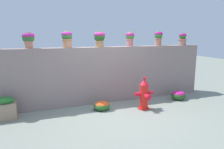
% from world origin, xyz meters
% --- Properties ---
extents(ground_plane, '(24.00, 24.00, 0.00)m').
position_xyz_m(ground_plane, '(0.00, 0.00, 0.00)').
color(ground_plane, gray).
extents(stone_wall, '(6.31, 0.38, 1.55)m').
position_xyz_m(stone_wall, '(0.00, 1.06, 0.77)').
color(stone_wall, gray).
rests_on(stone_wall, ground).
extents(potted_plant_1, '(0.30, 0.30, 0.40)m').
position_xyz_m(potted_plant_1, '(-1.83, 1.09, 1.79)').
color(potted_plant_1, '#C27460').
rests_on(potted_plant_1, stone_wall).
extents(potted_plant_2, '(0.28, 0.28, 0.43)m').
position_xyz_m(potted_plant_2, '(-0.92, 1.04, 1.80)').
color(potted_plant_2, tan).
rests_on(potted_plant_2, stone_wall).
extents(potted_plant_3, '(0.31, 0.31, 0.43)m').
position_xyz_m(potted_plant_3, '(-0.05, 1.04, 1.81)').
color(potted_plant_3, '#AA7E54').
rests_on(potted_plant_3, stone_wall).
extents(potted_plant_4, '(0.26, 0.26, 0.41)m').
position_xyz_m(potted_plant_4, '(0.87, 1.07, 1.80)').
color(potted_plant_4, '#BD6A63').
rests_on(potted_plant_4, stone_wall).
extents(potted_plant_5, '(0.26, 0.26, 0.44)m').
position_xyz_m(potted_plant_5, '(1.83, 1.09, 1.82)').
color(potted_plant_5, '#B46D5B').
rests_on(potted_plant_5, stone_wall).
extents(potted_plant_6, '(0.28, 0.28, 0.39)m').
position_xyz_m(potted_plant_6, '(2.72, 1.08, 1.76)').
color(potted_plant_6, '#AA7662').
rests_on(potted_plant_6, stone_wall).
extents(fire_hydrant, '(0.51, 0.41, 0.83)m').
position_xyz_m(fire_hydrant, '(0.83, 0.09, 0.37)').
color(fire_hydrant, red).
rests_on(fire_hydrant, ground).
extents(flower_bush_left, '(0.41, 0.37, 0.23)m').
position_xyz_m(flower_bush_left, '(-0.21, 0.39, 0.12)').
color(flower_bush_left, '#296528').
rests_on(flower_bush_left, ground).
extents(flower_bush_right, '(0.43, 0.39, 0.27)m').
position_xyz_m(flower_bush_right, '(2.16, 0.41, 0.14)').
color(flower_bush_right, '#2C5425').
rests_on(flower_bush_right, ground).
extents(planter_box, '(0.50, 0.28, 0.54)m').
position_xyz_m(planter_box, '(-2.42, 0.56, 0.26)').
color(planter_box, gray).
rests_on(planter_box, ground).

